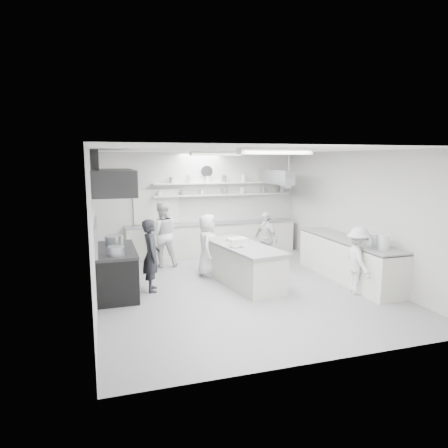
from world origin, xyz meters
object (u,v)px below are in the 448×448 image
object	(u,v)px
stove	(116,272)
cook_stove	(151,255)
back_counter	(213,239)
prep_island	(243,265)
right_counter	(348,260)
cook_back	(162,234)

from	to	relation	value
stove	cook_stove	distance (m)	0.81
back_counter	prep_island	distance (m)	2.98
stove	prep_island	distance (m)	2.79
stove	back_counter	distance (m)	4.03
back_counter	prep_island	world-z (taller)	back_counter
prep_island	cook_stove	size ratio (longest dim) A/B	1.47
right_counter	cook_stove	distance (m)	4.56
back_counter	prep_island	size ratio (longest dim) A/B	2.17
cook_stove	cook_back	world-z (taller)	cook_back
back_counter	cook_back	size ratio (longest dim) A/B	2.90
stove	cook_back	world-z (taller)	cook_back
back_counter	cook_stove	size ratio (longest dim) A/B	3.20
prep_island	stove	bearing A→B (deg)	166.13
back_counter	prep_island	xyz separation A→B (m)	(-0.12, -2.98, -0.04)
stove	prep_island	world-z (taller)	stove
right_counter	cook_back	xyz separation A→B (m)	(-3.99, 2.45, 0.39)
right_counter	prep_island	world-z (taller)	right_counter
stove	back_counter	world-z (taller)	back_counter
back_counter	cook_stove	world-z (taller)	cook_stove
right_counter	stove	bearing A→B (deg)	173.48
back_counter	right_counter	size ratio (longest dim) A/B	1.52
stove	right_counter	bearing A→B (deg)	-6.52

